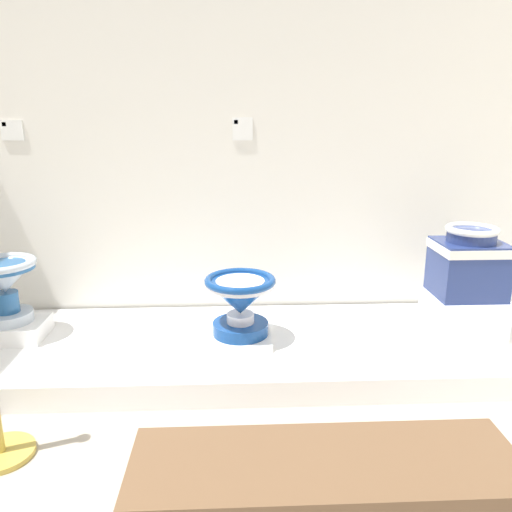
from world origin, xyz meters
name	(u,v)px	position (x,y,z in m)	size (l,w,h in m)	color
wall_back	(234,79)	(2.20, 2.61, 1.60)	(4.60, 0.06, 3.20)	white
display_platform	(238,349)	(2.20, 2.05, 0.07)	(3.95, 1.02, 0.14)	white
plinth_block_rightmost	(11,330)	(0.88, 2.12, 0.19)	(0.40, 0.29, 0.10)	white
antique_toilet_rightmost	(4,280)	(0.88, 2.12, 0.49)	(0.37, 0.37, 0.37)	silver
plinth_block_broad_patterned	(241,337)	(2.21, 2.02, 0.16)	(0.35, 0.35, 0.04)	white
antique_toilet_broad_patterned	(240,299)	(2.21, 2.02, 0.40)	(0.40, 0.40, 0.34)	navy
plinth_block_pale_glazed	(462,314)	(3.52, 2.06, 0.26)	(0.40, 0.36, 0.24)	white
antique_toilet_pale_glazed	(468,261)	(3.52, 2.06, 0.59)	(0.38, 0.33, 0.41)	navy
info_placard_first	(12,130)	(0.84, 2.57, 1.30)	(0.13, 0.01, 0.12)	white
info_placard_second	(242,129)	(2.24, 2.57, 1.31)	(0.13, 0.01, 0.14)	white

